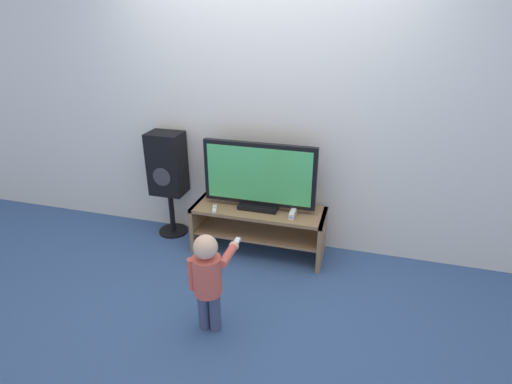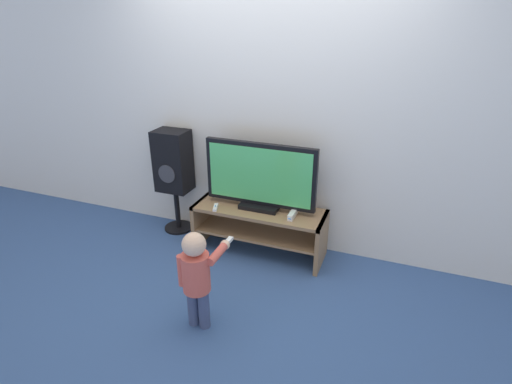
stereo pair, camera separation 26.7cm
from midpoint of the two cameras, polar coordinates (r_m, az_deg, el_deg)
ground_plane at (r=3.57m, az=-2.72°, el=-10.11°), size 16.00×16.00×0.00m
wall_back at (r=3.48m, az=-0.57°, el=12.44°), size 10.00×0.06×2.60m
tv_stand at (r=3.58m, az=-1.79°, el=-4.47°), size 1.18×0.40×0.44m
television at (r=3.41m, az=-1.79°, el=2.11°), size 0.98×0.20×0.59m
game_console at (r=3.38m, az=3.07°, el=-3.03°), size 0.04×0.18×0.05m
remote_primary at (r=3.51m, az=-8.12°, el=-2.45°), size 0.07×0.13×0.03m
child at (r=2.71m, az=-9.72°, el=-11.72°), size 0.28×0.43×0.74m
speaker_tower at (r=3.86m, az=-14.48°, el=3.43°), size 0.32×0.29×1.02m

